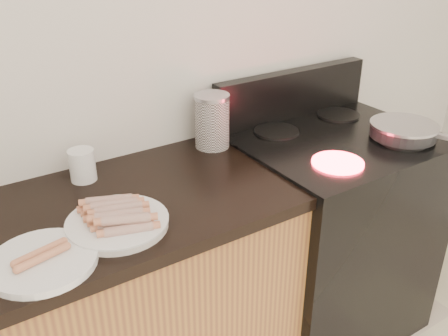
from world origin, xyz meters
TOP-DOWN VIEW (x-y plane):
  - wall_back at (0.00, 2.00)m, footprint 4.00×0.04m
  - stove at (0.78, 1.68)m, footprint 0.76×0.65m
  - stove_panel at (0.78, 1.96)m, footprint 0.76×0.06m
  - burner_near_left at (0.61, 1.51)m, footprint 0.18×0.18m
  - burner_near_right at (0.95, 1.51)m, footprint 0.18×0.18m
  - burner_far_left at (0.61, 1.84)m, footprint 0.18×0.18m
  - burner_far_right at (0.95, 1.84)m, footprint 0.18×0.18m
  - frying_pan at (0.98, 1.52)m, footprint 0.26×0.43m
  - main_plate at (-0.18, 1.57)m, footprint 0.34×0.34m
  - side_plate at (-0.40, 1.51)m, footprint 0.29×0.29m
  - hotdog_pile at (-0.18, 1.57)m, footprint 0.13×0.22m
  - plain_sausages at (-0.40, 1.51)m, footprint 0.13×0.08m
  - canister at (0.34, 1.89)m, footprint 0.13×0.13m
  - mug at (-0.16, 1.89)m, footprint 0.09×0.09m

SIDE VIEW (x-z plane):
  - stove at x=0.78m, z-range 0.00..0.91m
  - main_plate at x=-0.18m, z-range 0.90..0.92m
  - side_plate at x=-0.40m, z-range 0.90..0.92m
  - burner_near_left at x=0.61m, z-range 0.91..0.92m
  - burner_near_right at x=0.95m, z-range 0.91..0.92m
  - burner_far_left at x=0.61m, z-range 0.91..0.92m
  - burner_far_right at x=0.95m, z-range 0.91..0.92m
  - plain_sausages at x=-0.40m, z-range 0.92..0.94m
  - hotdog_pile at x=-0.18m, z-range 0.92..0.97m
  - frying_pan at x=0.98m, z-range 0.92..0.98m
  - mug at x=-0.16m, z-range 0.90..1.01m
  - canister at x=0.34m, z-range 0.90..1.10m
  - stove_panel at x=0.78m, z-range 0.91..1.11m
  - wall_back at x=0.00m, z-range 0.00..2.60m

